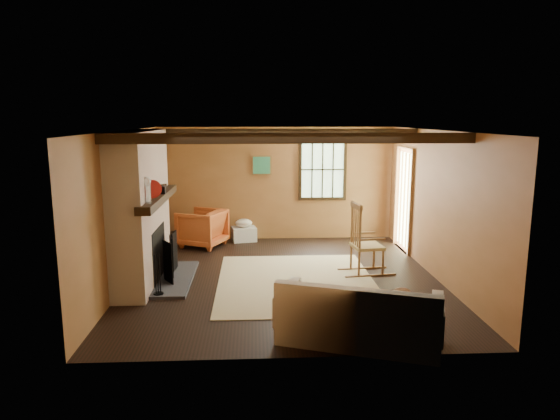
{
  "coord_description": "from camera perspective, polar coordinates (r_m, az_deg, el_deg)",
  "views": [
    {
      "loc": [
        -0.46,
        -7.82,
        2.61
      ],
      "look_at": [
        -0.03,
        0.4,
        1.07
      ],
      "focal_mm": 32.0,
      "sensor_mm": 36.0,
      "label": 1
    }
  ],
  "objects": [
    {
      "name": "sofa",
      "position": [
        6.03,
        9.02,
        -12.35
      ],
      "size": [
        2.05,
        1.41,
        0.76
      ],
      "rotation": [
        0.0,
        0.0,
        -0.34
      ],
      "color": "white",
      "rests_on": "ground"
    },
    {
      "name": "basket_pillow",
      "position": [
        10.61,
        -4.17,
        -1.5
      ],
      "size": [
        0.4,
        0.34,
        0.18
      ],
      "primitive_type": "ellipsoid",
      "rotation": [
        0.0,
        0.0,
        0.15
      ],
      "color": "white",
      "rests_on": "laundry_basket"
    },
    {
      "name": "armchair",
      "position": [
        10.28,
        -8.88,
        -2.04
      ],
      "size": [
        1.1,
        1.09,
        0.76
      ],
      "primitive_type": "imported",
      "rotation": [
        0.0,
        0.0,
        -2.0
      ],
      "color": "#BF6026",
      "rests_on": "ground"
    },
    {
      "name": "firewood_pile",
      "position": [
        10.79,
        -11.42,
        -2.95
      ],
      "size": [
        0.65,
        0.12,
        0.24
      ],
      "color": "#503322",
      "rests_on": "ground"
    },
    {
      "name": "ground",
      "position": [
        8.26,
        0.37,
        -7.81
      ],
      "size": [
        5.5,
        5.5,
        0.0
      ],
      "primitive_type": "plane",
      "color": "black",
      "rests_on": "ground"
    },
    {
      "name": "rug",
      "position": [
        8.09,
        1.88,
        -8.21
      ],
      "size": [
        2.5,
        3.0,
        0.01
      ],
      "primitive_type": "cube",
      "color": "beige",
      "rests_on": "ground"
    },
    {
      "name": "fireplace",
      "position": [
        8.16,
        -15.43,
        -0.41
      ],
      "size": [
        1.02,
        2.3,
        2.4
      ],
      "color": "brown",
      "rests_on": "ground"
    },
    {
      "name": "laundry_basket",
      "position": [
        10.67,
        -4.15,
        -2.75
      ],
      "size": [
        0.57,
        0.47,
        0.3
      ],
      "primitive_type": "cube",
      "rotation": [
        0.0,
        0.0,
        0.21
      ],
      "color": "white",
      "rests_on": "ground"
    },
    {
      "name": "rocking_chair",
      "position": [
        8.51,
        9.65,
        -3.81
      ],
      "size": [
        0.93,
        0.56,
        1.22
      ],
      "rotation": [
        0.0,
        0.0,
        1.7
      ],
      "color": "tan",
      "rests_on": "ground"
    },
    {
      "name": "room_envelope",
      "position": [
        8.17,
        1.82,
        3.75
      ],
      "size": [
        5.02,
        5.52,
        2.44
      ],
      "color": "#9C6337",
      "rests_on": "ground"
    }
  ]
}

